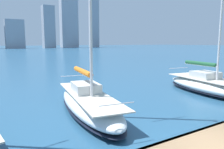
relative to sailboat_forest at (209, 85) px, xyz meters
The scene contains 3 objects.
dock_pier 11.46m from the sailboat_forest, 35.51° to the left, with size 28.00×2.80×0.60m.
sailboat_forest is the anchor object (origin of this frame).
sailboat_orange 10.68m from the sailboat_forest, ahead, with size 3.83×9.35×12.04m.
Camera 1 is at (6.71, 3.97, 4.11)m, focal length 35.00 mm.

